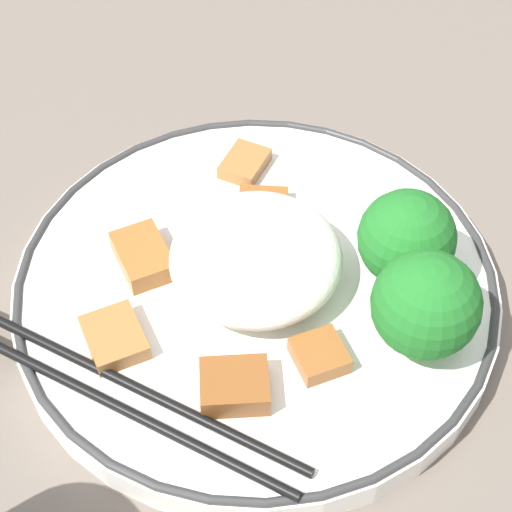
# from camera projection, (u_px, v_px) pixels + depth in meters

# --- Properties ---
(ground_plane) EXTENTS (3.00, 3.00, 0.00)m
(ground_plane) POSITION_uv_depth(u_px,v_px,m) (256.00, 299.00, 0.48)
(ground_plane) COLOR #665B51
(plate) EXTENTS (0.27, 0.27, 0.02)m
(plate) POSITION_uv_depth(u_px,v_px,m) (256.00, 287.00, 0.48)
(plate) COLOR white
(plate) RESTS_ON ground_plane
(rice_mound) EXTENTS (0.09, 0.09, 0.04)m
(rice_mound) POSITION_uv_depth(u_px,v_px,m) (247.00, 254.00, 0.46)
(rice_mound) COLOR white
(rice_mound) RESTS_ON plate
(broccoli_back_left) EXTENTS (0.06, 0.06, 0.06)m
(broccoli_back_left) POSITION_uv_depth(u_px,v_px,m) (426.00, 305.00, 0.42)
(broccoli_back_left) COLOR #72AD4C
(broccoli_back_left) RESTS_ON plate
(broccoli_back_center) EXTENTS (0.05, 0.05, 0.06)m
(broccoli_back_center) POSITION_uv_depth(u_px,v_px,m) (407.00, 239.00, 0.44)
(broccoli_back_center) COLOR #72AD4C
(broccoli_back_center) RESTS_ON plate
(meat_near_front) EXTENTS (0.04, 0.04, 0.01)m
(meat_near_front) POSITION_uv_depth(u_px,v_px,m) (263.00, 209.00, 0.50)
(meat_near_front) COLOR brown
(meat_near_front) RESTS_ON plate
(meat_near_left) EXTENTS (0.03, 0.03, 0.01)m
(meat_near_left) POSITION_uv_depth(u_px,v_px,m) (211.00, 239.00, 0.48)
(meat_near_left) COLOR brown
(meat_near_left) RESTS_ON plate
(meat_near_right) EXTENTS (0.03, 0.04, 0.01)m
(meat_near_right) POSITION_uv_depth(u_px,v_px,m) (143.00, 256.00, 0.47)
(meat_near_right) COLOR #995B28
(meat_near_right) RESTS_ON plate
(meat_near_back) EXTENTS (0.04, 0.04, 0.01)m
(meat_near_back) POSITION_uv_depth(u_px,v_px,m) (235.00, 386.00, 0.42)
(meat_near_back) COLOR brown
(meat_near_back) RESTS_ON plate
(meat_on_rice_edge) EXTENTS (0.04, 0.04, 0.01)m
(meat_on_rice_edge) POSITION_uv_depth(u_px,v_px,m) (245.00, 163.00, 0.52)
(meat_on_rice_edge) COLOR #9E6633
(meat_on_rice_edge) RESTS_ON plate
(meat_mid_left) EXTENTS (0.03, 0.03, 0.01)m
(meat_mid_left) POSITION_uv_depth(u_px,v_px,m) (320.00, 355.00, 0.43)
(meat_mid_left) COLOR brown
(meat_mid_left) RESTS_ON plate
(meat_mid_right) EXTENTS (0.03, 0.04, 0.01)m
(meat_mid_right) POSITION_uv_depth(u_px,v_px,m) (115.00, 338.00, 0.44)
(meat_mid_right) COLOR #9E6633
(meat_mid_right) RESTS_ON plate
(chopsticks) EXTENTS (0.12, 0.22, 0.01)m
(chopsticks) POSITION_uv_depth(u_px,v_px,m) (97.00, 382.00, 0.42)
(chopsticks) COLOR black
(chopsticks) RESTS_ON plate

